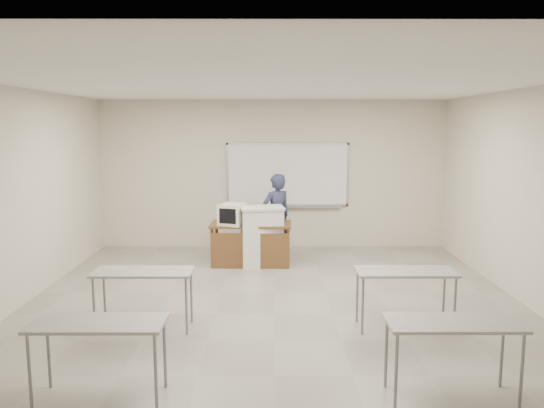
{
  "coord_description": "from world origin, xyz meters",
  "views": [
    {
      "loc": [
        -0.05,
        -6.76,
        2.47
      ],
      "look_at": [
        -0.02,
        2.2,
        1.15
      ],
      "focal_mm": 35.0,
      "sensor_mm": 36.0,
      "label": 1
    }
  ],
  "objects_px": {
    "podium": "(262,236)",
    "laptop": "(246,218)",
    "crt_monitor": "(233,214)",
    "keyboard": "(253,207)",
    "presenter": "(276,217)",
    "mouse": "(282,223)",
    "instructor_desk": "(251,235)",
    "whiteboard": "(288,176)"
  },
  "relations": [
    {
      "from": "crt_monitor",
      "to": "presenter",
      "type": "relative_size",
      "value": 0.28
    },
    {
      "from": "keyboard",
      "to": "presenter",
      "type": "bearing_deg",
      "value": 71.9
    },
    {
      "from": "instructor_desk",
      "to": "keyboard",
      "type": "relative_size",
      "value": 3.1
    },
    {
      "from": "whiteboard",
      "to": "mouse",
      "type": "bearing_deg",
      "value": -95.71
    },
    {
      "from": "presenter",
      "to": "keyboard",
      "type": "bearing_deg",
      "value": 23.99
    },
    {
      "from": "presenter",
      "to": "instructor_desk",
      "type": "bearing_deg",
      "value": 15.32
    },
    {
      "from": "laptop",
      "to": "podium",
      "type": "bearing_deg",
      "value": -20.82
    },
    {
      "from": "podium",
      "to": "laptop",
      "type": "height_order",
      "value": "podium"
    },
    {
      "from": "laptop",
      "to": "keyboard",
      "type": "height_order",
      "value": "keyboard"
    },
    {
      "from": "whiteboard",
      "to": "presenter",
      "type": "height_order",
      "value": "whiteboard"
    },
    {
      "from": "crt_monitor",
      "to": "presenter",
      "type": "height_order",
      "value": "presenter"
    },
    {
      "from": "laptop",
      "to": "instructor_desk",
      "type": "bearing_deg",
      "value": -49.87
    },
    {
      "from": "instructor_desk",
      "to": "presenter",
      "type": "bearing_deg",
      "value": 48.87
    },
    {
      "from": "instructor_desk",
      "to": "mouse",
      "type": "relative_size",
      "value": 16.74
    },
    {
      "from": "crt_monitor",
      "to": "keyboard",
      "type": "relative_size",
      "value": 0.97
    },
    {
      "from": "whiteboard",
      "to": "podium",
      "type": "relative_size",
      "value": 2.33
    },
    {
      "from": "instructor_desk",
      "to": "mouse",
      "type": "xyz_separation_m",
      "value": [
        0.55,
        -0.02,
        0.22
      ]
    },
    {
      "from": "podium",
      "to": "keyboard",
      "type": "distance_m",
      "value": 0.58
    },
    {
      "from": "podium",
      "to": "laptop",
      "type": "distance_m",
      "value": 0.48
    },
    {
      "from": "instructor_desk",
      "to": "crt_monitor",
      "type": "distance_m",
      "value": 0.5
    },
    {
      "from": "whiteboard",
      "to": "keyboard",
      "type": "distance_m",
      "value": 1.76
    },
    {
      "from": "whiteboard",
      "to": "podium",
      "type": "height_order",
      "value": "whiteboard"
    },
    {
      "from": "instructor_desk",
      "to": "keyboard",
      "type": "distance_m",
      "value": 0.55
    },
    {
      "from": "whiteboard",
      "to": "laptop",
      "type": "xyz_separation_m",
      "value": [
        -0.8,
        -1.21,
        -0.67
      ]
    },
    {
      "from": "crt_monitor",
      "to": "laptop",
      "type": "xyz_separation_m",
      "value": [
        0.22,
        0.28,
        -0.13
      ]
    },
    {
      "from": "whiteboard",
      "to": "instructor_desk",
      "type": "xyz_separation_m",
      "value": [
        -0.7,
        -1.48,
        -0.93
      ]
    },
    {
      "from": "crt_monitor",
      "to": "laptop",
      "type": "distance_m",
      "value": 0.38
    },
    {
      "from": "laptop",
      "to": "mouse",
      "type": "xyz_separation_m",
      "value": [
        0.65,
        -0.29,
        -0.04
      ]
    },
    {
      "from": "instructor_desk",
      "to": "mouse",
      "type": "bearing_deg",
      "value": -0.4
    },
    {
      "from": "podium",
      "to": "crt_monitor",
      "type": "relative_size",
      "value": 2.35
    },
    {
      "from": "whiteboard",
      "to": "crt_monitor",
      "type": "bearing_deg",
      "value": -124.24
    },
    {
      "from": "presenter",
      "to": "laptop",
      "type": "bearing_deg",
      "value": -9.59
    },
    {
      "from": "instructor_desk",
      "to": "presenter",
      "type": "xyz_separation_m",
      "value": [
        0.46,
        0.5,
        0.26
      ]
    },
    {
      "from": "mouse",
      "to": "keyboard",
      "type": "bearing_deg",
      "value": -177.88
    },
    {
      "from": "crt_monitor",
      "to": "mouse",
      "type": "bearing_deg",
      "value": 17.75
    },
    {
      "from": "podium",
      "to": "mouse",
      "type": "distance_m",
      "value": 0.42
    },
    {
      "from": "laptop",
      "to": "keyboard",
      "type": "relative_size",
      "value": 0.72
    },
    {
      "from": "laptop",
      "to": "mouse",
      "type": "distance_m",
      "value": 0.71
    },
    {
      "from": "whiteboard",
      "to": "instructor_desk",
      "type": "distance_m",
      "value": 1.88
    },
    {
      "from": "podium",
      "to": "presenter",
      "type": "height_order",
      "value": "presenter"
    },
    {
      "from": "mouse",
      "to": "keyboard",
      "type": "height_order",
      "value": "keyboard"
    },
    {
      "from": "instructor_desk",
      "to": "keyboard",
      "type": "height_order",
      "value": "keyboard"
    }
  ]
}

